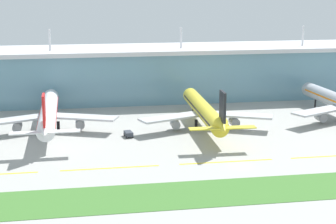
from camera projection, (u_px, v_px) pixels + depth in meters
ground_plane at (240, 166)px, 157.64m from camera, size 600.00×600.00×0.00m
terminal_building at (179, 72)px, 247.88m from camera, size 288.00×34.00×32.37m
airliner_near_middle at (49, 113)px, 193.65m from camera, size 48.80×67.15×18.90m
airliner_center at (204, 111)px, 197.13m from camera, size 48.78×64.27×18.90m
taxiway_stripe_mid_west at (110, 168)px, 155.93m from camera, size 28.00×0.70×0.04m
taxiway_stripe_centre at (226, 162)px, 161.41m from camera, size 28.00×0.70×0.04m
taxiway_stripe_mid_east at (335, 156)px, 166.88m from camera, size 28.00×0.70×0.04m
grass_verge at (262, 190)px, 139.68m from camera, size 300.00×18.00×0.10m
pushback_tug at (128, 134)px, 187.28m from camera, size 3.08×4.71×1.85m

